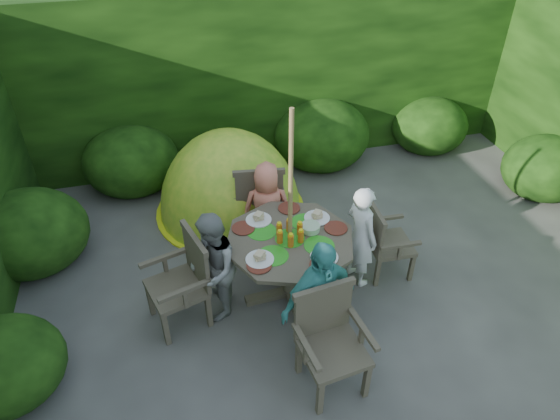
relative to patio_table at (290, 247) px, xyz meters
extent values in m
plane|color=#423F3B|center=(0.61, -0.72, -0.66)|extent=(60.00, 60.00, 0.00)
cube|color=black|center=(0.61, 3.28, 0.59)|extent=(9.00, 1.00, 2.50)
cylinder|color=#40382A|center=(0.00, 0.00, -0.29)|extent=(0.13, 0.13, 0.74)
cube|color=#40382A|center=(0.00, 0.00, -0.63)|extent=(0.98, 0.17, 0.07)
cube|color=#40382A|center=(0.00, 0.00, -0.63)|extent=(0.17, 0.98, 0.07)
cylinder|color=#40382A|center=(0.00, 0.00, 0.10)|extent=(1.43, 1.43, 0.04)
cylinder|color=green|center=(-0.23, -0.21, 0.13)|extent=(0.30, 0.30, 0.00)
cylinder|color=green|center=(0.25, -0.18, 0.13)|extent=(0.30, 0.30, 0.00)
cylinder|color=green|center=(-0.26, 0.18, 0.13)|extent=(0.30, 0.30, 0.00)
cylinder|color=green|center=(0.22, 0.21, 0.13)|extent=(0.30, 0.30, 0.00)
cylinder|color=green|center=(0.00, 0.00, 0.13)|extent=(0.30, 0.30, 0.00)
cylinder|color=white|center=(0.36, 0.24, 0.13)|extent=(0.27, 0.27, 0.01)
cylinder|color=white|center=(-0.25, 0.36, 0.13)|extent=(0.27, 0.27, 0.01)
cylinder|color=white|center=(-0.37, -0.24, 0.13)|extent=(0.27, 0.27, 0.01)
cylinder|color=white|center=(0.24, -0.36, 0.13)|extent=(0.27, 0.27, 0.01)
cylinder|color=#AF2D0B|center=(0.49, 0.03, 0.13)|extent=(0.24, 0.24, 0.01)
cylinder|color=#AF2D0B|center=(0.12, 0.48, 0.13)|extent=(0.24, 0.24, 0.01)
cylinder|color=#AF2D0B|center=(-0.43, 0.27, 0.13)|extent=(0.24, 0.24, 0.01)
cylinder|color=#AF2D0B|center=(-0.39, -0.32, 0.13)|extent=(0.24, 0.24, 0.01)
cylinder|color=#AF2D0B|center=(0.18, -0.47, 0.13)|extent=(0.24, 0.24, 0.01)
cylinder|color=#5D9F3D|center=(0.23, 0.07, 0.16)|extent=(0.20, 0.20, 0.07)
cylinder|color=olive|center=(0.00, 0.00, 0.44)|extent=(0.05, 0.05, 2.20)
cube|color=#40382A|center=(1.17, 0.07, -0.27)|extent=(0.48, 0.49, 0.05)
cube|color=#40382A|center=(1.37, -0.13, -0.47)|extent=(0.05, 0.05, 0.38)
cube|color=#40382A|center=(1.38, 0.27, -0.47)|extent=(0.05, 0.05, 0.38)
cube|color=#40382A|center=(0.96, -0.12, -0.47)|extent=(0.05, 0.05, 0.38)
cube|color=#40382A|center=(0.98, 0.28, -0.47)|extent=(0.05, 0.05, 0.38)
cube|color=#40382A|center=(0.95, 0.08, -0.02)|extent=(0.06, 0.48, 0.46)
cube|color=#40382A|center=(1.16, -0.16, -0.08)|extent=(0.46, 0.06, 0.04)
cube|color=#40382A|center=(1.18, 0.31, -0.08)|extent=(0.46, 0.06, 0.04)
cube|color=#40382A|center=(-1.18, -0.08, -0.22)|extent=(0.64, 0.66, 0.05)
cube|color=#40382A|center=(-1.46, 0.07, -0.44)|extent=(0.06, 0.06, 0.43)
cube|color=#40382A|center=(-1.33, -0.36, -0.44)|extent=(0.06, 0.06, 0.43)
cube|color=#40382A|center=(-1.03, 0.20, -0.44)|extent=(0.06, 0.06, 0.43)
cube|color=#40382A|center=(-0.90, -0.23, -0.44)|extent=(0.06, 0.06, 0.43)
cube|color=#40382A|center=(-0.95, -0.01, 0.06)|extent=(0.19, 0.52, 0.51)
cube|color=#40382A|center=(-1.26, 0.18, -0.01)|extent=(0.51, 0.20, 0.04)
cube|color=#40382A|center=(-1.11, -0.33, -0.01)|extent=(0.51, 0.20, 0.04)
cube|color=#40382A|center=(-0.08, 1.18, -0.21)|extent=(0.61, 0.60, 0.05)
cube|color=#40382A|center=(0.18, 1.37, -0.44)|extent=(0.06, 0.06, 0.44)
cube|color=#40382A|center=(-0.28, 1.44, -0.44)|extent=(0.06, 0.06, 0.44)
cube|color=#40382A|center=(0.12, 0.92, -0.44)|extent=(0.06, 0.06, 0.44)
cube|color=#40382A|center=(-0.34, 0.98, -0.44)|extent=(0.06, 0.06, 0.44)
cube|color=#40382A|center=(-0.11, 0.93, 0.08)|extent=(0.55, 0.12, 0.53)
cube|color=#40382A|center=(0.19, 1.14, 0.00)|extent=(0.12, 0.53, 0.04)
cube|color=#40382A|center=(-0.35, 1.21, 0.00)|extent=(0.12, 0.53, 0.04)
cube|color=#40382A|center=(0.07, -1.18, -0.22)|extent=(0.59, 0.58, 0.05)
cube|color=#40382A|center=(-0.12, -1.43, -0.45)|extent=(0.06, 0.06, 0.43)
cube|color=#40382A|center=(0.32, -1.37, -0.45)|extent=(0.06, 0.06, 0.43)
cube|color=#40382A|center=(-0.18, -0.99, -0.45)|extent=(0.06, 0.06, 0.43)
cube|color=#40382A|center=(0.26, -0.93, -0.45)|extent=(0.06, 0.06, 0.43)
cube|color=#40382A|center=(0.04, -0.94, 0.05)|extent=(0.53, 0.11, 0.51)
cube|color=#40382A|center=(-0.19, -1.21, -0.02)|extent=(0.12, 0.51, 0.04)
cube|color=#40382A|center=(0.33, -1.14, -0.02)|extent=(0.12, 0.51, 0.04)
imported|color=white|center=(0.79, 0.05, -0.05)|extent=(0.41, 0.51, 1.22)
imported|color=gray|center=(-0.80, -0.05, -0.05)|extent=(0.56, 0.66, 1.23)
imported|color=#F07E63|center=(-0.06, 0.80, -0.07)|extent=(0.63, 0.47, 1.18)
imported|color=teal|center=(0.05, -0.80, 0.01)|extent=(0.85, 0.57, 1.35)
ellipsoid|color=#77B422|center=(-0.36, 1.68, -0.66)|extent=(2.35, 2.35, 2.26)
ellipsoid|color=black|center=(-0.16, 1.08, -0.66)|extent=(0.71, 0.52, 0.78)
cylinder|color=yellow|center=(-0.36, 1.68, -0.65)|extent=(1.97, 1.97, 0.03)
camera|label=1|loc=(-1.05, -3.70, 3.34)|focal=32.00mm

